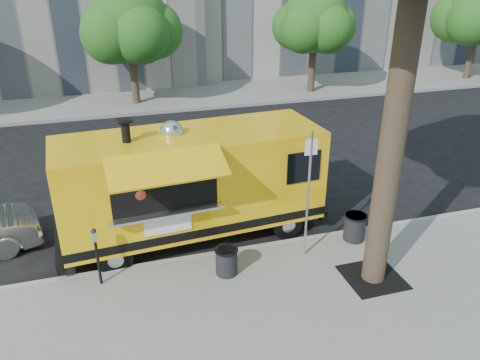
# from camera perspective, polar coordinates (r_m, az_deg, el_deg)

# --- Properties ---
(ground) EXTENTS (120.00, 120.00, 0.00)m
(ground) POSITION_cam_1_polar(r_m,az_deg,el_deg) (11.97, -2.10, -6.77)
(ground) COLOR black
(ground) RESTS_ON ground
(sidewalk) EXTENTS (60.00, 6.00, 0.15)m
(sidewalk) POSITION_cam_1_polar(r_m,az_deg,el_deg) (8.90, 4.78, -19.43)
(sidewalk) COLOR gray
(sidewalk) RESTS_ON ground
(curb) EXTENTS (60.00, 0.14, 0.16)m
(curb) POSITION_cam_1_polar(r_m,az_deg,el_deg) (11.17, -0.89, -8.85)
(curb) COLOR #999993
(curb) RESTS_ON ground
(far_sidewalk) EXTENTS (60.00, 5.00, 0.15)m
(far_sidewalk) POSITION_cam_1_polar(r_m,az_deg,el_deg) (24.31, -10.26, 9.77)
(far_sidewalk) COLOR gray
(far_sidewalk) RESTS_ON ground
(tree_well) EXTENTS (1.20, 1.20, 0.02)m
(tree_well) POSITION_cam_1_polar(r_m,az_deg,el_deg) (10.65, 15.85, -11.33)
(tree_well) COLOR black
(tree_well) RESTS_ON sidewalk
(far_tree_b) EXTENTS (3.60, 3.60, 5.50)m
(far_tree_b) POSITION_cam_1_polar(r_m,az_deg,el_deg) (22.76, -13.36, 18.15)
(far_tree_b) COLOR #33261C
(far_tree_b) RESTS_ON far_sidewalk
(far_tree_c) EXTENTS (3.24, 3.24, 5.21)m
(far_tree_c) POSITION_cam_1_polar(r_m,az_deg,el_deg) (24.75, 9.13, 18.72)
(far_tree_c) COLOR #33261C
(far_tree_c) RESTS_ON far_sidewalk
(far_tree_d) EXTENTS (3.78, 3.78, 5.64)m
(far_tree_d) POSITION_cam_1_polar(r_m,az_deg,el_deg) (30.49, 27.17, 17.91)
(far_tree_d) COLOR #33261C
(far_tree_d) RESTS_ON far_sidewalk
(sign_post) EXTENTS (0.28, 0.06, 3.00)m
(sign_post) POSITION_cam_1_polar(r_m,az_deg,el_deg) (10.26, 8.36, -0.99)
(sign_post) COLOR silver
(sign_post) RESTS_ON sidewalk
(parking_meter) EXTENTS (0.11, 0.11, 1.33)m
(parking_meter) POSITION_cam_1_polar(r_m,az_deg,el_deg) (10.06, -17.11, -8.16)
(parking_meter) COLOR black
(parking_meter) RESTS_ON sidewalk
(food_truck) EXTENTS (6.66, 3.36, 3.22)m
(food_truck) POSITION_cam_1_polar(r_m,az_deg,el_deg) (11.26, -5.98, -0.29)
(food_truck) COLOR yellow
(food_truck) RESTS_ON ground
(trash_bin_left) EXTENTS (0.56, 0.56, 0.67)m
(trash_bin_left) POSITION_cam_1_polar(r_m,az_deg,el_deg) (11.69, 13.82, -5.52)
(trash_bin_left) COLOR black
(trash_bin_left) RESTS_ON sidewalk
(trash_bin_right) EXTENTS (0.51, 0.51, 0.61)m
(trash_bin_right) POSITION_cam_1_polar(r_m,az_deg,el_deg) (10.21, -1.66, -9.77)
(trash_bin_right) COLOR black
(trash_bin_right) RESTS_ON sidewalk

